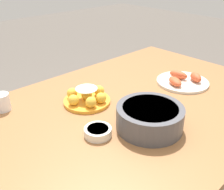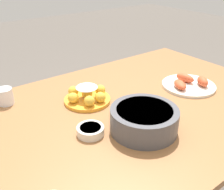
{
  "view_description": "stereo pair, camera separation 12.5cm",
  "coord_description": "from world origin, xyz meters",
  "px_view_note": "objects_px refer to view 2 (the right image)",
  "views": [
    {
      "loc": [
        0.85,
        0.73,
        1.38
      ],
      "look_at": [
        0.09,
        -0.08,
        0.8
      ],
      "focal_mm": 42.0,
      "sensor_mm": 36.0,
      "label": 1
    },
    {
      "loc": [
        0.76,
        0.81,
        1.38
      ],
      "look_at": [
        0.09,
        -0.08,
        0.8
      ],
      "focal_mm": 42.0,
      "sensor_mm": 36.0,
      "label": 2
    }
  ],
  "objects_px": {
    "serving_bowl": "(144,119)",
    "seafood_platter": "(189,84)",
    "cake_plate": "(87,96)",
    "sauce_bowl": "(90,130)",
    "dining_table": "(136,118)",
    "cup_near": "(5,96)"
  },
  "relations": [
    {
      "from": "dining_table",
      "to": "seafood_platter",
      "type": "distance_m",
      "value": 0.36
    },
    {
      "from": "seafood_platter",
      "to": "serving_bowl",
      "type": "bearing_deg",
      "value": 17.55
    },
    {
      "from": "dining_table",
      "to": "cup_near",
      "type": "distance_m",
      "value": 0.64
    },
    {
      "from": "cake_plate",
      "to": "sauce_bowl",
      "type": "distance_m",
      "value": 0.27
    },
    {
      "from": "dining_table",
      "to": "cup_near",
      "type": "relative_size",
      "value": 19.29
    },
    {
      "from": "sauce_bowl",
      "to": "seafood_platter",
      "type": "distance_m",
      "value": 0.66
    },
    {
      "from": "serving_bowl",
      "to": "cup_near",
      "type": "xyz_separation_m",
      "value": [
        0.38,
        -0.55,
        -0.01
      ]
    },
    {
      "from": "cake_plate",
      "to": "serving_bowl",
      "type": "height_order",
      "value": "serving_bowl"
    },
    {
      "from": "dining_table",
      "to": "cake_plate",
      "type": "relative_size",
      "value": 6.85
    },
    {
      "from": "dining_table",
      "to": "cup_near",
      "type": "height_order",
      "value": "cup_near"
    },
    {
      "from": "seafood_platter",
      "to": "cup_near",
      "type": "distance_m",
      "value": 0.94
    },
    {
      "from": "seafood_platter",
      "to": "sauce_bowl",
      "type": "bearing_deg",
      "value": 4.0
    },
    {
      "from": "serving_bowl",
      "to": "seafood_platter",
      "type": "distance_m",
      "value": 0.5
    },
    {
      "from": "cake_plate",
      "to": "serving_bowl",
      "type": "xyz_separation_m",
      "value": [
        -0.05,
        0.34,
        0.02
      ]
    },
    {
      "from": "sauce_bowl",
      "to": "cup_near",
      "type": "xyz_separation_m",
      "value": [
        0.19,
        -0.45,
        0.02
      ]
    },
    {
      "from": "dining_table",
      "to": "cake_plate",
      "type": "distance_m",
      "value": 0.27
    },
    {
      "from": "dining_table",
      "to": "cup_near",
      "type": "xyz_separation_m",
      "value": [
        0.5,
        -0.37,
        0.12
      ]
    },
    {
      "from": "cake_plate",
      "to": "cup_near",
      "type": "bearing_deg",
      "value": -33.23
    },
    {
      "from": "sauce_bowl",
      "to": "dining_table",
      "type": "bearing_deg",
      "value": -166.44
    },
    {
      "from": "dining_table",
      "to": "cup_near",
      "type": "bearing_deg",
      "value": -36.58
    },
    {
      "from": "serving_bowl",
      "to": "seafood_platter",
      "type": "height_order",
      "value": "serving_bowl"
    },
    {
      "from": "dining_table",
      "to": "serving_bowl",
      "type": "height_order",
      "value": "serving_bowl"
    }
  ]
}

